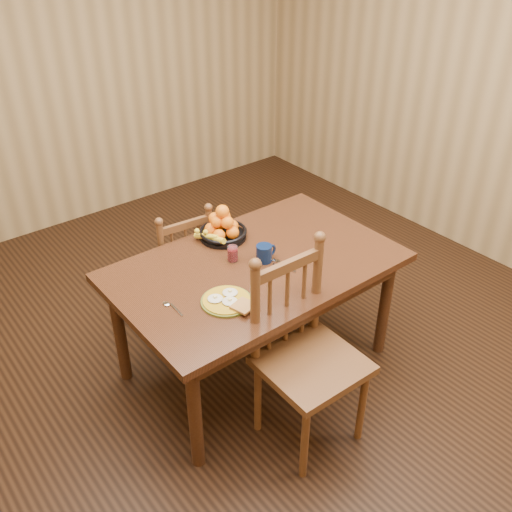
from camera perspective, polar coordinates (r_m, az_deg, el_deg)
room at (r=2.92m, az=0.00°, el=9.11°), size 4.52×5.02×2.72m
dining_table at (r=3.26m, az=0.00°, el=-2.00°), size 1.60×1.00×0.75m
chair_far at (r=3.78m, az=-7.66°, el=-1.13°), size 0.44×0.42×0.89m
chair_near at (r=2.95m, az=5.04°, el=-9.97°), size 0.50×0.48×1.08m
breakfast_plate at (r=2.91m, az=-2.88°, el=-4.48°), size 0.26×0.30×0.04m
fork at (r=3.19m, az=2.58°, el=-0.96°), size 0.06×0.18×0.00m
spoon at (r=2.92m, az=-8.61°, el=-4.93°), size 0.04×0.16×0.01m
coffee_mug at (r=3.21m, az=0.87°, el=0.31°), size 0.13×0.09×0.10m
juice_glass at (r=3.22m, az=-2.35°, el=0.20°), size 0.06×0.06×0.09m
fruit_bowl at (r=3.42m, az=-3.43°, el=2.79°), size 0.32×0.29×0.22m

